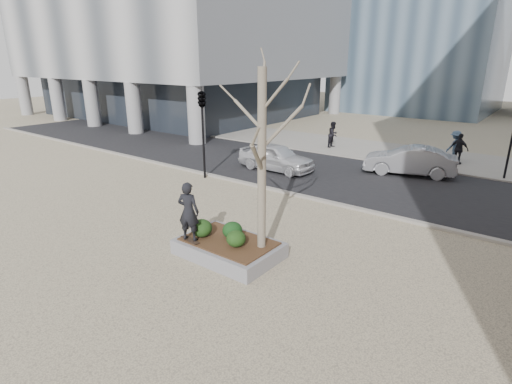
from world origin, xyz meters
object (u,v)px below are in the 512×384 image
Objects in this scene: planter at (229,248)px; skateboard at (190,241)px; police_car at (276,157)px; skateboarder at (188,211)px.

skateboard is at bearing -142.87° from planter.
police_car is at bearing 121.97° from skateboard.
skateboard is 0.94m from skateboarder.
skateboard is at bearing -159.41° from police_car.
skateboard is 0.19× the size of police_car.
skateboarder is at bearing -142.87° from planter.
police_car is (-3.54, 9.64, 0.25)m from skateboard.
skateboarder is at bearing 0.00° from skateboard.
police_car reaches higher than planter.
skateboarder reaches higher than police_car.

